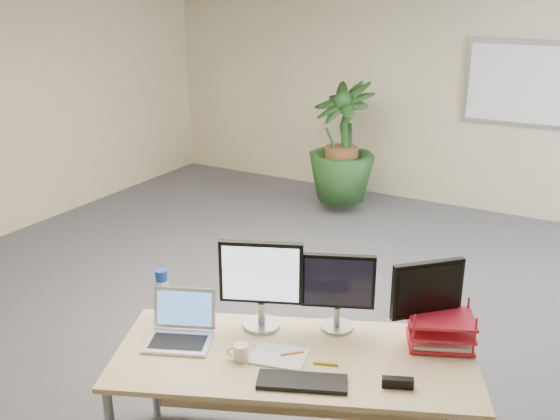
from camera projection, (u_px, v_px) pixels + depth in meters
The scene contains 17 objects.
floor at pixel (246, 344), 4.76m from camera, with size 8.00×8.00×0.00m, color #48494E.
back_wall at pixel (419, 93), 7.59m from camera, with size 7.00×0.04×2.70m, color beige.
whiteboard at pixel (524, 84), 6.95m from camera, with size 1.30×0.04×0.95m.
desk at pixel (296, 369), 3.45m from camera, with size 2.07×1.48×0.73m.
floor_plant at pixel (342, 151), 7.35m from camera, with size 0.84×0.84×1.50m, color #153A16.
monitor_left at pixel (261, 279), 3.48m from camera, with size 0.45×0.22×0.52m.
monitor_right at pixel (338, 287), 3.47m from camera, with size 0.39×0.19×0.46m.
monitor_dark at pixel (427, 295), 3.38m from camera, with size 0.32×0.32×0.46m.
laptop at pixel (181, 328), 3.44m from camera, with size 0.44×0.42×0.25m.
keyboard at pixel (302, 382), 3.06m from camera, with size 0.44×0.15×0.02m, color black.
coffee_mug at pixel (241, 352), 3.24m from camera, with size 0.11×0.08×0.09m.
spiral_notebook at pixel (279, 356), 3.28m from camera, with size 0.28×0.21×0.01m, color white.
orange_pen at pixel (292, 353), 3.29m from camera, with size 0.01×0.01×0.13m, color orange.
yellow_highlighter at pixel (326, 363), 3.21m from camera, with size 0.02×0.02×0.13m, color yellow.
water_bottle at pixel (163, 295), 3.63m from camera, with size 0.08×0.08×0.30m.
letter_tray at pixel (440, 332), 3.38m from camera, with size 0.42×0.37×0.16m.
stapler at pixel (398, 383), 3.03m from camera, with size 0.15×0.04×0.05m, color black.
Camera 1 is at (2.25, -3.48, 2.57)m, focal length 40.00 mm.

